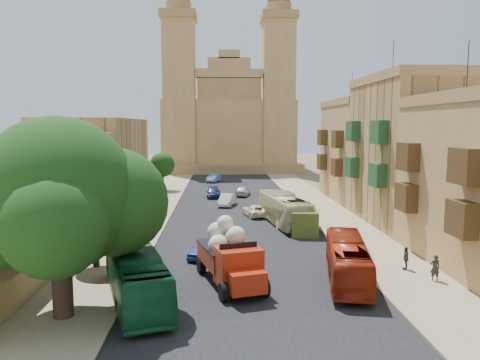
{
  "coord_description": "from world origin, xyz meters",
  "views": [
    {
      "loc": [
        -1.96,
        -17.98,
        9.18
      ],
      "look_at": [
        0.0,
        26.0,
        4.0
      ],
      "focal_mm": 35.0,
      "sensor_mm": 36.0,
      "label": 1
    }
  ],
  "objects": [
    {
      "name": "ground",
      "position": [
        0.0,
        0.0,
        0.0
      ],
      "size": [
        260.0,
        260.0,
        0.0
      ],
      "primitive_type": "plane",
      "color": "brown"
    },
    {
      "name": "road_surface",
      "position": [
        0.0,
        30.0,
        0.01
      ],
      "size": [
        14.0,
        140.0,
        0.01
      ],
      "primitive_type": "cube",
      "color": "black",
      "rests_on": "ground"
    },
    {
      "name": "sidewalk_east",
      "position": [
        9.5,
        30.0,
        0.01
      ],
      "size": [
        5.0,
        140.0,
        0.01
      ],
      "primitive_type": "cube",
      "color": "#978363",
      "rests_on": "ground"
    },
    {
      "name": "sidewalk_west",
      "position": [
        -9.5,
        30.0,
        0.01
      ],
      "size": [
        5.0,
        140.0,
        0.01
      ],
      "primitive_type": "cube",
      "color": "#978363",
      "rests_on": "ground"
    },
    {
      "name": "kerb_east",
      "position": [
        7.0,
        30.0,
        0.06
      ],
      "size": [
        0.25,
        140.0,
        0.12
      ],
      "primitive_type": "cube",
      "color": "#978363",
      "rests_on": "ground"
    },
    {
      "name": "kerb_west",
      "position": [
        -7.0,
        30.0,
        0.06
      ],
      "size": [
        0.25,
        140.0,
        0.12
      ],
      "primitive_type": "cube",
      "color": "#978363",
      "rests_on": "ground"
    },
    {
      "name": "townhouse_c",
      "position": [
        15.95,
        25.0,
        6.91
      ],
      "size": [
        9.0,
        14.0,
        17.4
      ],
      "color": "#AC844E",
      "rests_on": "ground"
    },
    {
      "name": "townhouse_d",
      "position": [
        15.95,
        39.0,
        6.16
      ],
      "size": [
        9.0,
        14.0,
        15.9
      ],
      "color": "#A27C49",
      "rests_on": "ground"
    },
    {
      "name": "west_wall",
      "position": [
        -12.5,
        20.0,
        0.9
      ],
      "size": [
        1.0,
        40.0,
        1.8
      ],
      "primitive_type": "cube",
      "color": "#A27C49",
      "rests_on": "ground"
    },
    {
      "name": "west_building_low",
      "position": [
        -18.0,
        18.0,
        4.2
      ],
      "size": [
        10.0,
        28.0,
        8.4
      ],
      "primitive_type": "cube",
      "color": "olive",
      "rests_on": "ground"
    },
    {
      "name": "west_building_mid",
      "position": [
        -18.0,
        44.0,
        5.0
      ],
      "size": [
        10.0,
        22.0,
        10.0
      ],
      "primitive_type": "cube",
      "color": "#AC844E",
      "rests_on": "ground"
    },
    {
      "name": "church",
      "position": [
        -0.0,
        78.61,
        9.52
      ],
      "size": [
        28.0,
        22.5,
        36.3
      ],
      "color": "#A27C49",
      "rests_on": "ground"
    },
    {
      "name": "ficus_tree",
      "position": [
        -9.41,
        4.01,
        5.7
      ],
      "size": [
        9.64,
        8.87,
        9.64
      ],
      "color": "#34251A",
      "rests_on": "ground"
    },
    {
      "name": "street_tree_a",
      "position": [
        -10.0,
        12.0,
        3.52
      ],
      "size": [
        3.42,
        3.42,
        5.26
      ],
      "color": "#34251A",
      "rests_on": "ground"
    },
    {
      "name": "street_tree_b",
      "position": [
        -10.0,
        24.0,
        3.06
      ],
      "size": [
        2.98,
        2.98,
        4.58
      ],
      "color": "#34251A",
      "rests_on": "ground"
    },
    {
      "name": "street_tree_c",
      "position": [
        -10.0,
        36.0,
        2.87
      ],
      "size": [
        2.8,
        2.8,
        4.31
      ],
      "color": "#34251A",
      "rests_on": "ground"
    },
    {
      "name": "street_tree_d",
      "position": [
        -10.0,
        48.0,
        3.6
      ],
      "size": [
        3.5,
        3.5,
        5.38
      ],
      "color": "#34251A",
      "rests_on": "ground"
    },
    {
      "name": "red_truck",
      "position": [
        -1.35,
        8.26,
        1.71
      ],
      "size": [
        4.17,
        7.02,
        3.88
      ],
      "color": "#A6240C",
      "rests_on": "ground"
    },
    {
      "name": "olive_pickup",
      "position": [
        5.26,
        21.26,
        1.01
      ],
      "size": [
        2.79,
        5.25,
        2.08
      ],
      "color": "#495B22",
      "rests_on": "ground"
    },
    {
      "name": "bus_green_north",
      "position": [
        -6.39,
        6.04,
        1.4
      ],
      "size": [
        5.23,
        10.28,
        2.8
      ],
      "primitive_type": "imported",
      "rotation": [
        0.0,
        0.0,
        0.3
      ],
      "color": "#125730",
      "rests_on": "ground"
    },
    {
      "name": "bus_red_east",
      "position": [
        5.56,
        8.5,
        1.25
      ],
      "size": [
        3.74,
        9.21,
        2.5
      ],
      "primitive_type": "imported",
      "rotation": [
        0.0,
        0.0,
        2.95
      ],
      "color": "#99250F",
      "rests_on": "ground"
    },
    {
      "name": "bus_cream_east",
      "position": [
        4.0,
        24.55,
        1.43
      ],
      "size": [
        3.91,
        10.52,
        2.86
      ],
      "primitive_type": "imported",
      "rotation": [
        0.0,
        0.0,
        3.29
      ],
      "color": "beige",
      "rests_on": "ground"
    },
    {
      "name": "car_blue_a",
      "position": [
        -3.03,
        13.94,
        0.63
      ],
      "size": [
        2.6,
        3.98,
        1.26
      ],
      "primitive_type": "imported",
      "rotation": [
        0.0,
        0.0,
        -0.33
      ],
      "color": "#3658BD",
      "rests_on": "ground"
    },
    {
      "name": "car_white_a",
      "position": [
        -1.11,
        34.77,
        0.67
      ],
      "size": [
        2.29,
        4.26,
        1.33
      ],
      "primitive_type": "imported",
      "rotation": [
        0.0,
        0.0,
        -0.23
      ],
      "color": "silver",
      "rests_on": "ground"
    },
    {
      "name": "car_cream",
      "position": [
        1.62,
        28.52,
        0.58
      ],
      "size": [
        2.76,
        4.46,
        1.15
      ],
      "primitive_type": "imported",
      "rotation": [
        0.0,
        0.0,
        3.36
      ],
      "color": "#FFEDCE",
      "rests_on": "ground"
    },
    {
      "name": "car_dkblue",
      "position": [
        -2.71,
        41.04,
        0.62
      ],
      "size": [
        1.87,
        4.33,
        1.24
      ],
      "primitive_type": "imported",
      "rotation": [
        0.0,
        0.0,
        0.03
      ],
      "color": "#111D47",
      "rests_on": "ground"
    },
    {
      "name": "car_white_b",
      "position": [
        1.11,
        42.19,
        0.65
      ],
      "size": [
        2.39,
        4.05,
        1.29
      ],
      "primitive_type": "imported",
      "rotation": [
        0.0,
        0.0,
        2.9
      ],
      "color": "beige",
      "rests_on": "ground"
    },
    {
      "name": "car_blue_b",
      "position": [
        -2.84,
        57.43,
        0.7
      ],
      "size": [
        2.5,
        4.46,
        1.39
      ],
      "primitive_type": "imported",
      "rotation": [
        0.0,
        0.0,
        -0.26
      ],
      "color": "teal",
      "rests_on": "ground"
    },
    {
      "name": "pedestrian_a",
      "position": [
        10.76,
        8.3,
        0.79
      ],
      "size": [
        0.58,
        0.39,
        1.58
      ],
      "primitive_type": "imported",
      "rotation": [
        0.0,
        0.0,
        3.15
      ],
      "color": "#262427",
      "rests_on": "ground"
    },
    {
      "name": "pedestrian_c",
      "position": [
        9.89,
        10.48,
        0.75
      ],
      "size": [
        0.56,
        0.94,
        1.5
      ],
      "primitive_type": "imported",
      "rotation": [
        0.0,
        0.0,
        4.48
      ],
      "color": "#3E3E3F",
      "rests_on": "ground"
    }
  ]
}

